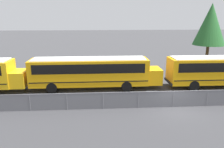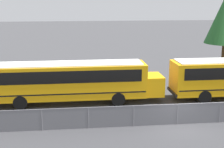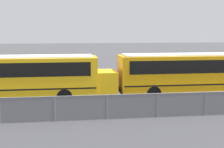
{
  "view_description": "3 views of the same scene",
  "coord_description": "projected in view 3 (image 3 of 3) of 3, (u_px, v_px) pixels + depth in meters",
  "views": [
    {
      "loc": [
        -6.38,
        -17.11,
        7.71
      ],
      "look_at": [
        -4.97,
        4.47,
        1.84
      ],
      "focal_mm": 35.0,
      "sensor_mm": 36.0,
      "label": 1
    },
    {
      "loc": [
        -6.62,
        -19.27,
        8.39
      ],
      "look_at": [
        -3.74,
        6.42,
        2.09
      ],
      "focal_mm": 50.0,
      "sensor_mm": 36.0,
      "label": 2
    },
    {
      "loc": [
        -17.17,
        -17.54,
        5.23
      ],
      "look_at": [
        -13.95,
        5.98,
        1.8
      ],
      "focal_mm": 50.0,
      "sensor_mm": 36.0,
      "label": 3
    }
  ],
  "objects": [
    {
      "name": "school_bus_3",
      "position": [
        201.0,
        71.0,
        24.28
      ],
      "size": [
        13.88,
        2.57,
        3.35
      ],
      "color": "orange",
      "rests_on": "ground_plane"
    },
    {
      "name": "school_bus_2",
      "position": [
        15.0,
        75.0,
        22.21
      ],
      "size": [
        13.88,
        2.57,
        3.35
      ],
      "color": "yellow",
      "rests_on": "ground_plane"
    }
  ]
}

